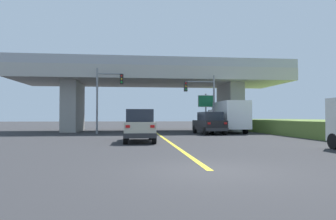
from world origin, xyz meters
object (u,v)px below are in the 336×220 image
(sedan_oncoming, at_px, (145,121))
(highway_sign, at_px, (206,104))
(suv_lead, at_px, (139,126))
(semi_truck_distant, at_px, (139,117))
(box_truck, at_px, (228,117))
(suv_crossing, at_px, (209,123))
(traffic_signal_nearside, at_px, (204,96))
(traffic_signal_farside, at_px, (105,92))

(sedan_oncoming, xyz_separation_m, highway_sign, (5.93, -10.09, 1.90))
(suv_lead, distance_m, sedan_oncoming, 22.01)
(highway_sign, xyz_separation_m, semi_truck_distant, (-6.41, 30.10, -1.38))
(box_truck, relative_size, semi_truck_distant, 1.04)
(suv_crossing, bearing_deg, semi_truck_distant, 95.43)
(sedan_oncoming, bearing_deg, semi_truck_distant, 91.39)
(suv_crossing, xyz_separation_m, box_truck, (2.50, 2.31, 0.60))
(suv_lead, bearing_deg, traffic_signal_nearside, 56.70)
(suv_lead, height_order, traffic_signal_nearside, traffic_signal_nearside)
(box_truck, bearing_deg, semi_truck_distant, 104.61)
(semi_truck_distant, bearing_deg, traffic_signal_nearside, -79.93)
(traffic_signal_farside, xyz_separation_m, highway_sign, (10.10, 2.53, -0.97))
(suv_crossing, bearing_deg, highway_sign, 76.73)
(suv_lead, distance_m, traffic_signal_farside, 10.24)
(suv_lead, bearing_deg, sedan_oncoming, 86.89)
(sedan_oncoming, xyz_separation_m, traffic_signal_farside, (-4.18, -12.62, 2.88))
(sedan_oncoming, height_order, traffic_signal_nearside, traffic_signal_nearside)
(sedan_oncoming, bearing_deg, traffic_signal_nearside, -66.77)
(suv_lead, xyz_separation_m, suv_crossing, (6.49, 7.93, 0.00))
(suv_lead, height_order, suv_crossing, same)
(sedan_oncoming, relative_size, highway_sign, 1.16)
(box_truck, distance_m, traffic_signal_farside, 12.22)
(traffic_signal_nearside, distance_m, traffic_signal_farside, 9.43)
(traffic_signal_nearside, bearing_deg, traffic_signal_farside, -177.43)
(traffic_signal_farside, bearing_deg, traffic_signal_nearside, 2.57)
(suv_crossing, bearing_deg, suv_lead, -133.49)
(suv_crossing, bearing_deg, box_truck, 38.52)
(suv_lead, xyz_separation_m, highway_sign, (7.12, 11.89, 1.90))
(traffic_signal_farside, bearing_deg, box_truck, 4.17)
(traffic_signal_nearside, xyz_separation_m, highway_sign, (0.69, 2.10, -0.68))
(suv_lead, distance_m, box_truck, 13.64)
(sedan_oncoming, xyz_separation_m, semi_truck_distant, (-0.48, 20.01, 0.52))
(box_truck, relative_size, highway_sign, 1.81)
(traffic_signal_nearside, bearing_deg, sedan_oncoming, 113.23)
(semi_truck_distant, bearing_deg, sedan_oncoming, -88.61)
(semi_truck_distant, bearing_deg, suv_crossing, -80.37)
(suv_crossing, xyz_separation_m, traffic_signal_farside, (-9.47, 1.43, 2.88))
(traffic_signal_farside, xyz_separation_m, semi_truck_distant, (3.69, 32.62, -2.35))
(traffic_signal_nearside, height_order, semi_truck_distant, traffic_signal_nearside)
(traffic_signal_farside, bearing_deg, semi_truck_distant, 83.54)
(box_truck, xyz_separation_m, traffic_signal_farside, (-11.97, -0.87, 2.28))
(highway_sign, bearing_deg, traffic_signal_farside, -165.96)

